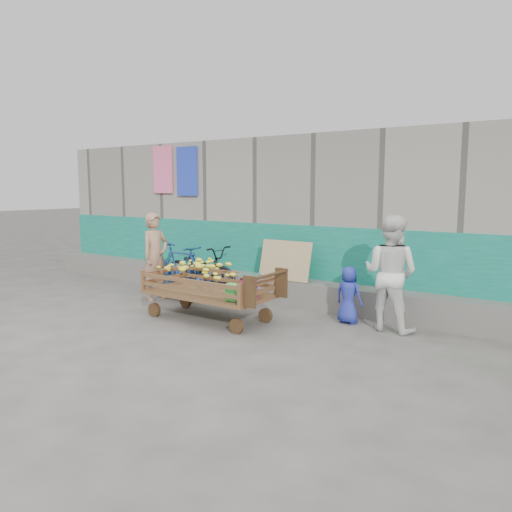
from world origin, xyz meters
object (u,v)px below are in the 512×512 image
Objects in this scene: bench at (180,291)px; woman at (391,273)px; bicycle_blue at (180,268)px; banana_cart at (206,280)px; child at (349,295)px; vendor_man at (155,256)px; bicycle_dark at (200,270)px.

woman is at bearing 4.43° from bench.
bicycle_blue reaches higher than bench.
banana_cart is 1.34× the size of bicycle_blue.
woman is 1.03× the size of bicycle_blue.
child is at bearing 29.15° from banana_cart.
bicycle_dark is at bearing -26.92° from vendor_man.
woman is 4.32m from bicycle_blue.
bicycle_dark is (0.41, 0.79, -0.32)m from vendor_man.
vendor_man reaches higher than bicycle_dark.
vendor_man is 0.99× the size of bicycle_blue.
bicycle_blue is at bearing 132.57° from bench.
bench is at bearing -177.89° from bicycle_dark.
vendor_man is (-1.72, 0.56, 0.17)m from banana_cart.
bench is 0.55× the size of vendor_man.
child is at bearing 5.19° from woman.
banana_cart is at bearing -107.73° from vendor_man.
vendor_man is at bearing 11.61° from woman.
bench is 1.01× the size of child.
child reaches higher than bench.
vendor_man reaches higher than child.
woman is (4.29, 0.52, 0.04)m from vendor_man.
bicycle_blue is at bearing 2.77° from woman.
bicycle_blue is (-4.31, 0.15, -0.35)m from woman.
vendor_man is 3.70m from child.
child is (3.25, 0.30, 0.28)m from bench.
woman is 3.91m from bicycle_dark.
child is 3.67m from bicycle_blue.
banana_cart is at bearing -122.08° from bicycle_blue.
child is at bearing 5.20° from bench.
bicycle_blue is (-0.41, 0.45, 0.33)m from bench.
child is 3.25m from bicycle_dark.
vendor_man reaches higher than banana_cart.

